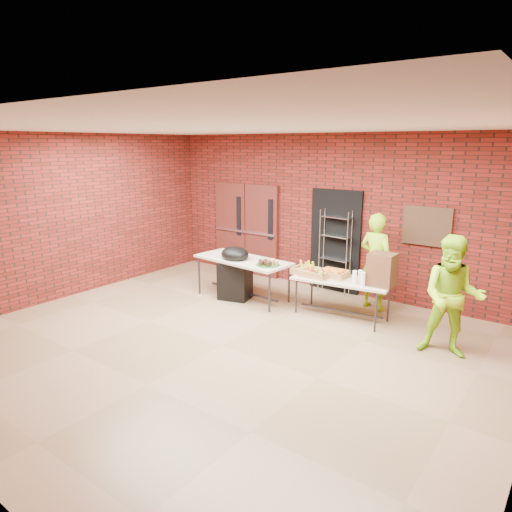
{
  "coord_description": "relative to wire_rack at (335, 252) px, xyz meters",
  "views": [
    {
      "loc": [
        4.24,
        -4.82,
        2.98
      ],
      "look_at": [
        -0.39,
        1.4,
        1.07
      ],
      "focal_mm": 32.0,
      "sensor_mm": 36.0,
      "label": 1
    }
  ],
  "objects": [
    {
      "name": "cup_stack_front",
      "position": [
        1.02,
        -1.27,
        -0.05
      ],
      "size": [
        0.08,
        0.08,
        0.23
      ],
      "primitive_type": "cylinder",
      "color": "white",
      "rests_on": "table_right"
    },
    {
      "name": "table_right",
      "position": [
        0.74,
        -1.16,
        -0.22
      ],
      "size": [
        1.77,
        0.91,
        0.69
      ],
      "rotation": [
        0.0,
        0.0,
        0.13
      ],
      "color": "#BDAB90",
      "rests_on": "room"
    },
    {
      "name": "coffee_dispenser",
      "position": [
        1.42,
        -1.1,
        0.11
      ],
      "size": [
        0.42,
        0.37,
        0.55
      ],
      "primitive_type": "cube",
      "color": "#4F2E1B",
      "rests_on": "table_right"
    },
    {
      "name": "double_doors",
      "position": [
        -2.37,
        0.12,
        0.2
      ],
      "size": [
        1.78,
        0.12,
        2.1
      ],
      "color": "#4D1617",
      "rests_on": "room"
    },
    {
      "name": "dark_doorway",
      "position": [
        -0.07,
        0.14,
        0.2
      ],
      "size": [
        1.1,
        0.06,
        2.1
      ],
      "primitive_type": "cube",
      "color": "black",
      "rests_on": "room"
    },
    {
      "name": "bronze_plaque",
      "position": [
        1.73,
        0.13,
        0.7
      ],
      "size": [
        0.85,
        0.04,
        0.7
      ],
      "primitive_type": "cube",
      "color": "#3D2918",
      "rests_on": "room"
    },
    {
      "name": "volunteer_woman",
      "position": [
        1.02,
        -0.39,
        0.04
      ],
      "size": [
        0.72,
        0.54,
        1.79
      ],
      "primitive_type": "imported",
      "rotation": [
        0.0,
        0.0,
        2.96
      ],
      "color": "#97DE18",
      "rests_on": "room"
    },
    {
      "name": "basket_apples",
      "position": [
        0.29,
        -1.28,
        -0.09
      ],
      "size": [
        0.5,
        0.39,
        0.15
      ],
      "color": "#A97544",
      "rests_on": "table_right"
    },
    {
      "name": "muffin_tray",
      "position": [
        -0.6,
        -1.49,
        -0.0
      ],
      "size": [
        0.44,
        0.44,
        0.11
      ],
      "color": "#16551A",
      "rests_on": "table_left"
    },
    {
      "name": "room",
      "position": [
        -0.17,
        -3.32,
        0.75
      ],
      "size": [
        8.08,
        7.08,
        3.28
      ],
      "color": "olive",
      "rests_on": "ground"
    },
    {
      "name": "basket_oranges",
      "position": [
        0.55,
        -1.11,
        -0.1
      ],
      "size": [
        0.47,
        0.37,
        0.15
      ],
      "color": "#A97544",
      "rests_on": "table_right"
    },
    {
      "name": "covered_grill",
      "position": [
        -1.39,
        -1.49,
        -0.33
      ],
      "size": [
        0.69,
        0.62,
        1.05
      ],
      "rotation": [
        0.0,
        0.0,
        0.28
      ],
      "color": "black",
      "rests_on": "room"
    },
    {
      "name": "volunteer_man",
      "position": [
        2.65,
        -1.59,
        0.03
      ],
      "size": [
        0.97,
        0.82,
        1.77
      ],
      "primitive_type": "imported",
      "rotation": [
        0.0,
        0.0,
        0.19
      ],
      "color": "#97DE18",
      "rests_on": "room"
    },
    {
      "name": "cup_stack_back",
      "position": [
        1.08,
        -1.17,
        -0.05
      ],
      "size": [
        0.07,
        0.07,
        0.22
      ],
      "primitive_type": "cylinder",
      "color": "white",
      "rests_on": "table_right"
    },
    {
      "name": "basket_bananas",
      "position": [
        0.06,
        -1.23,
        -0.1
      ],
      "size": [
        0.47,
        0.36,
        0.15
      ],
      "color": "#A97544",
      "rests_on": "table_right"
    },
    {
      "name": "wire_rack",
      "position": [
        0.0,
        0.0,
        0.0
      ],
      "size": [
        0.65,
        0.28,
        1.71
      ],
      "primitive_type": null,
      "rotation": [
        0.0,
        0.0,
        -0.12
      ],
      "color": "#AFAFB6",
      "rests_on": "room"
    },
    {
      "name": "table_left",
      "position": [
        -1.28,
        -1.39,
        -0.12
      ],
      "size": [
        2.02,
        0.97,
        0.8
      ],
      "rotation": [
        0.0,
        0.0,
        -0.08
      ],
      "color": "#BDAB90",
      "rests_on": "room"
    },
    {
      "name": "cup_stack_mid",
      "position": [
        1.19,
        -1.32,
        -0.04
      ],
      "size": [
        0.08,
        0.08,
        0.24
      ],
      "primitive_type": "cylinder",
      "color": "white",
      "rests_on": "table_right"
    },
    {
      "name": "napkin_box",
      "position": [
        -1.5,
        -1.36,
        -0.02
      ],
      "size": [
        0.16,
        0.11,
        0.05
      ],
      "primitive_type": "cube",
      "color": "white",
      "rests_on": "table_left"
    }
  ]
}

